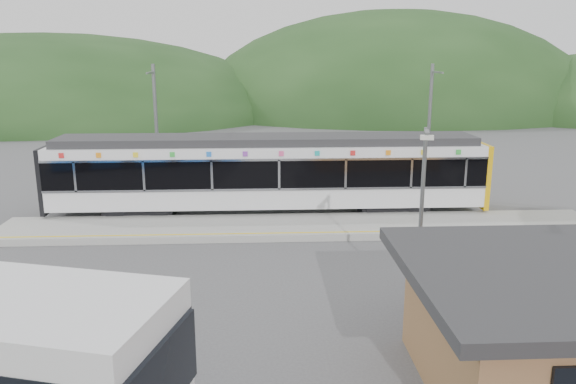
{
  "coord_description": "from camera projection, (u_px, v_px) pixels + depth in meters",
  "views": [
    {
      "loc": [
        -1.76,
        -20.03,
        7.5
      ],
      "look_at": [
        -0.71,
        1.0,
        2.29
      ],
      "focal_mm": 35.0,
      "sensor_mm": 36.0,
      "label": 1
    }
  ],
  "objects": [
    {
      "name": "hills",
      "position": [
        428.0,
        215.0,
        26.73
      ],
      "size": [
        146.0,
        149.0,
        26.0
      ],
      "color": "#1E3D19",
      "rests_on": "ground"
    },
    {
      "name": "catenary_mast_west",
      "position": [
        157.0,
        132.0,
        28.39
      ],
      "size": [
        0.18,
        1.8,
        7.0
      ],
      "color": "slate",
      "rests_on": "ground"
    },
    {
      "name": "ground",
      "position": [
        308.0,
        256.0,
        21.3
      ],
      "size": [
        120.0,
        120.0,
        0.0
      ],
      "primitive_type": "plane",
      "color": "#4C4C4F",
      "rests_on": "ground"
    },
    {
      "name": "yellow_line",
      "position": [
        304.0,
        233.0,
        23.17
      ],
      "size": [
        26.0,
        0.1,
        0.01
      ],
      "primitive_type": "cube",
      "color": "yellow",
      "rests_on": "platform"
    },
    {
      "name": "platform",
      "position": [
        301.0,
        227.0,
        24.47
      ],
      "size": [
        26.0,
        3.2,
        0.3
      ],
      "primitive_type": "cube",
      "color": "#9E9E99",
      "rests_on": "ground"
    },
    {
      "name": "train",
      "position": [
        268.0,
        171.0,
        26.55
      ],
      "size": [
        20.44,
        3.01,
        3.74
      ],
      "color": "black",
      "rests_on": "ground"
    },
    {
      "name": "lamp_post",
      "position": [
        423.0,
        205.0,
        16.04
      ],
      "size": [
        0.38,
        1.02,
        5.5
      ],
      "rotation": [
        0.0,
        0.0,
        -0.25
      ],
      "color": "slate",
      "rests_on": "ground"
    },
    {
      "name": "catenary_mast_east",
      "position": [
        429.0,
        130.0,
        29.07
      ],
      "size": [
        0.18,
        1.8,
        7.0
      ],
      "color": "slate",
      "rests_on": "ground"
    }
  ]
}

